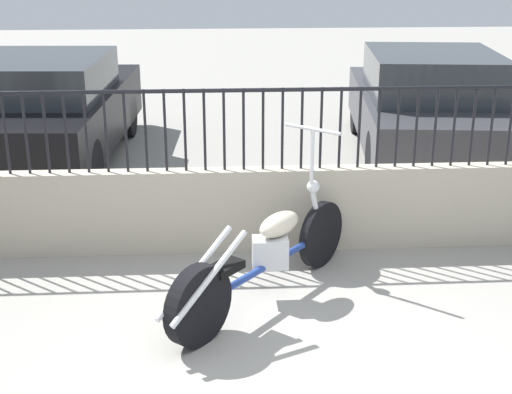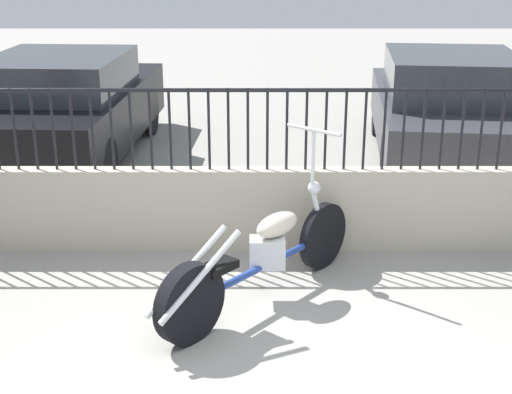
{
  "view_description": "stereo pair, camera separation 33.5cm",
  "coord_description": "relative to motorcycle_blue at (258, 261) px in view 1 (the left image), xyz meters",
  "views": [
    {
      "loc": [
        -0.43,
        -3.8,
        2.7
      ],
      "look_at": [
        -0.1,
        1.74,
        0.7
      ],
      "focal_mm": 50.0,
      "sensor_mm": 36.0,
      "label": 1
    },
    {
      "loc": [
        -0.1,
        -3.81,
        2.7
      ],
      "look_at": [
        -0.1,
        1.74,
        0.7
      ],
      "focal_mm": 50.0,
      "sensor_mm": 36.0,
      "label": 2
    }
  ],
  "objects": [
    {
      "name": "motorcycle_blue",
      "position": [
        0.0,
        0.0,
        0.0
      ],
      "size": [
        1.56,
        1.8,
        1.29
      ],
      "rotation": [
        0.0,
        0.0,
        0.86
      ],
      "color": "black",
      "rests_on": "ground_plane"
    },
    {
      "name": "low_wall",
      "position": [
        0.11,
        1.1,
        0.01
      ],
      "size": [
        10.8,
        0.18,
        0.77
      ],
      "color": "#B2A893",
      "rests_on": "ground_plane"
    },
    {
      "name": "ground_plane",
      "position": [
        0.11,
        -1.18,
        -0.38
      ],
      "size": [
        40.0,
        40.0,
        0.0
      ],
      "primitive_type": "plane",
      "color": "gray"
    },
    {
      "name": "car_black",
      "position": [
        -2.44,
        3.97,
        0.32
      ],
      "size": [
        2.0,
        4.24,
        1.38
      ],
      "rotation": [
        0.0,
        0.0,
        1.52
      ],
      "color": "black",
      "rests_on": "ground_plane"
    },
    {
      "name": "car_dark_grey",
      "position": [
        2.45,
        3.93,
        0.32
      ],
      "size": [
        2.16,
        4.08,
        1.4
      ],
      "rotation": [
        0.0,
        0.0,
        1.46
      ],
      "color": "black",
      "rests_on": "ground_plane"
    },
    {
      "name": "fence_railing",
      "position": [
        0.11,
        1.1,
        0.88
      ],
      "size": [
        10.8,
        0.04,
        0.73
      ],
      "color": "black",
      "rests_on": "low_wall"
    }
  ]
}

